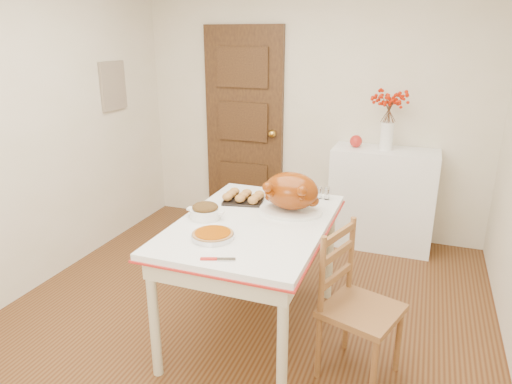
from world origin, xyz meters
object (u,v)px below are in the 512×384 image
at_px(sideboard, 382,199).
at_px(kitchen_table, 253,278).
at_px(turkey_platter, 291,193).
at_px(pumpkin_pie, 213,234).
at_px(chair_oak, 362,307).

height_order(sideboard, kitchen_table, sideboard).
xyz_separation_m(turkey_platter, pumpkin_pie, (-0.31, -0.57, -0.11)).
relative_size(sideboard, turkey_platter, 2.23).
bearing_deg(pumpkin_pie, chair_oak, 9.89).
bearing_deg(kitchen_table, pumpkin_pie, -110.80).
relative_size(kitchen_table, chair_oak, 1.49).
xyz_separation_m(sideboard, pumpkin_pie, (-0.78, -2.07, 0.37)).
height_order(kitchen_table, chair_oak, chair_oak).
bearing_deg(chair_oak, kitchen_table, 94.00).
height_order(sideboard, turkey_platter, turkey_platter).
relative_size(kitchen_table, pumpkin_pie, 5.51).
height_order(chair_oak, pumpkin_pie, chair_oak).
relative_size(kitchen_table, turkey_platter, 3.21).
xyz_separation_m(kitchen_table, chair_oak, (0.74, -0.18, 0.05)).
bearing_deg(turkey_platter, sideboard, 80.77).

